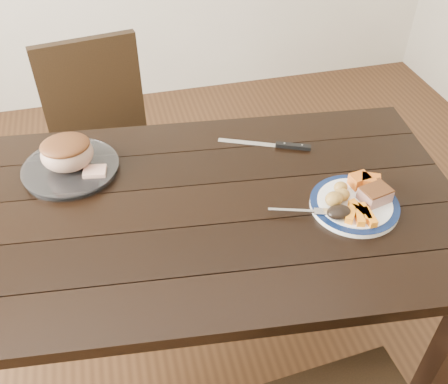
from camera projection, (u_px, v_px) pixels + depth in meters
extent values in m
plane|color=#472B16|center=(203.00, 343.00, 1.98)|extent=(4.00, 4.00, 0.00)
cube|color=black|center=(197.00, 209.00, 1.50)|extent=(1.69, 1.07, 0.04)
cube|color=black|center=(8.00, 232.00, 1.95)|extent=(0.07, 0.07, 0.71)
cube|color=black|center=(443.00, 357.00, 1.55)|extent=(0.07, 0.07, 0.71)
cube|color=black|center=(362.00, 199.00, 2.10)|extent=(0.07, 0.07, 0.71)
cube|color=black|center=(112.00, 165.00, 2.12)|extent=(0.48, 0.48, 0.04)
cube|color=black|center=(92.00, 92.00, 2.09)|extent=(0.42, 0.11, 0.46)
cube|color=black|center=(147.00, 173.00, 2.45)|extent=(0.04, 0.04, 0.43)
cube|color=black|center=(170.00, 221.00, 2.20)|extent=(0.04, 0.04, 0.43)
cube|color=black|center=(73.00, 192.00, 2.34)|extent=(0.04, 0.04, 0.43)
cube|color=black|center=(88.00, 244.00, 2.09)|extent=(0.04, 0.04, 0.43)
cylinder|color=white|center=(354.00, 205.00, 1.48)|extent=(0.26, 0.26, 0.02)
torus|color=#0C1A3D|center=(355.00, 203.00, 1.47)|extent=(0.26, 0.26, 0.02)
cylinder|color=white|center=(71.00, 169.00, 1.61)|extent=(0.30, 0.30, 0.02)
cube|color=#A97567|center=(375.00, 195.00, 1.46)|extent=(0.10, 0.08, 0.04)
ellipsoid|color=gold|center=(342.00, 195.00, 1.46)|extent=(0.04, 0.04, 0.04)
ellipsoid|color=gold|center=(341.00, 187.00, 1.49)|extent=(0.04, 0.04, 0.04)
ellipsoid|color=gold|center=(334.00, 199.00, 1.45)|extent=(0.05, 0.05, 0.04)
cube|color=orange|center=(351.00, 214.00, 1.42)|extent=(0.06, 0.07, 0.02)
cube|color=orange|center=(364.00, 213.00, 1.42)|extent=(0.03, 0.07, 0.02)
cube|color=orange|center=(358.00, 209.00, 1.43)|extent=(0.04, 0.07, 0.02)
cube|color=orange|center=(360.00, 216.00, 1.41)|extent=(0.04, 0.07, 0.02)
cube|color=orange|center=(369.00, 217.00, 1.41)|extent=(0.02, 0.07, 0.02)
cube|color=orange|center=(359.00, 180.00, 1.51)|extent=(0.06, 0.05, 0.04)
cube|color=orange|center=(370.00, 182.00, 1.51)|extent=(0.07, 0.06, 0.04)
ellipsoid|color=black|center=(339.00, 212.00, 1.41)|extent=(0.07, 0.05, 0.03)
cube|color=silver|center=(292.00, 211.00, 1.44)|extent=(0.14, 0.05, 0.00)
cube|color=silver|center=(322.00, 212.00, 1.44)|extent=(0.05, 0.04, 0.00)
ellipsoid|color=tan|center=(67.00, 154.00, 1.56)|extent=(0.16, 0.14, 0.11)
cube|color=tan|center=(95.00, 172.00, 1.57)|extent=(0.08, 0.07, 0.02)
cube|color=silver|center=(247.00, 143.00, 1.73)|extent=(0.19, 0.10, 0.00)
cube|color=black|center=(293.00, 146.00, 1.70)|extent=(0.12, 0.07, 0.01)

